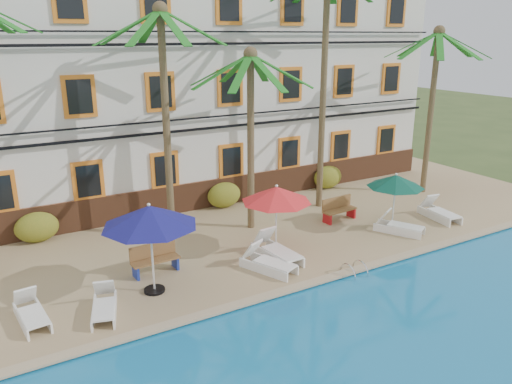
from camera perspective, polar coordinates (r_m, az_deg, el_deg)
ground at (r=15.91m, az=4.13°, el=-9.97°), size 100.00×100.00×0.00m
pool_deck at (r=19.81m, az=-4.01°, el=-3.86°), size 30.00×12.00×0.25m
pool_coping at (r=15.13m, az=6.09°, el=-10.36°), size 30.00×0.35×0.06m
hotel_building at (r=23.12m, az=-9.91°, el=12.41°), size 25.40×6.44×10.22m
palm_b at (r=17.56m, az=-10.41°, el=11.18°), size 4.48×4.48×8.13m
palm_c at (r=18.15m, az=-0.62°, el=9.01°), size 4.48×4.48×6.70m
palm_d at (r=20.65m, az=7.84°, el=14.69°), size 4.48×4.48×9.72m
palm_e at (r=23.97m, az=19.61°, el=11.20°), size 4.48×4.48×7.48m
shrub_left at (r=19.40m, az=-23.77°, el=-3.71°), size 1.50×0.90×1.10m
shrub_mid at (r=21.33m, az=-3.67°, el=-0.35°), size 1.50×0.90×1.10m
shrub_right at (r=24.21m, az=8.20°, el=1.69°), size 1.50×0.90×1.10m
umbrella_blue at (r=14.05m, az=-12.08°, el=-2.75°), size 2.71×2.71×2.70m
umbrella_red at (r=16.53m, az=2.35°, el=-0.31°), size 2.37×2.37×2.37m
umbrella_green at (r=19.40m, az=15.67°, el=1.18°), size 2.16×2.16×2.16m
lounger_a at (r=14.40m, az=-24.30°, el=-12.47°), size 0.77×1.74×0.80m
lounger_b at (r=14.11m, az=-16.97°, el=-12.27°), size 1.04×1.76×0.78m
lounger_c at (r=15.78m, az=1.30°, el=-8.00°), size 1.32×1.96×0.87m
lounger_d at (r=16.54m, az=2.31°, el=-6.66°), size 0.89×2.08×0.96m
lounger_e at (r=19.41m, az=15.93°, el=-3.72°), size 1.41×1.87×0.84m
lounger_f at (r=21.38m, az=20.17°, el=-2.13°), size 0.92×1.95×0.89m
bench_left at (r=15.91m, az=-11.53°, el=-7.43°), size 1.52×0.55×0.93m
bench_right at (r=20.13m, az=9.39°, el=-1.89°), size 1.53×0.59×0.93m
pool_ladder at (r=16.02m, az=11.14°, el=-9.08°), size 0.54×0.74×0.74m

